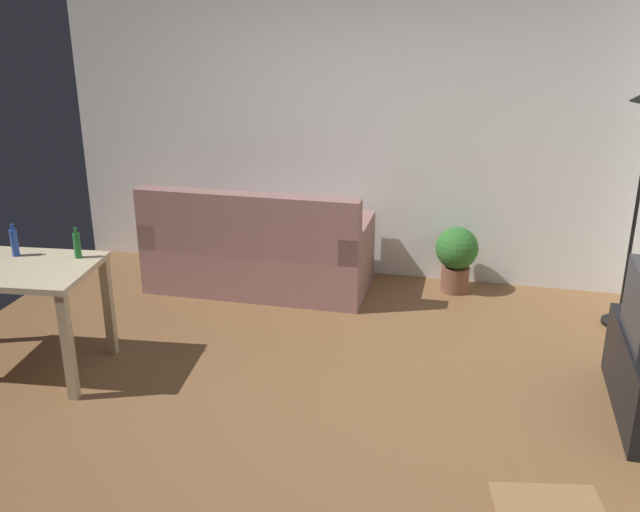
% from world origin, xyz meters
% --- Properties ---
extents(ground_plane, '(5.20, 4.40, 0.02)m').
position_xyz_m(ground_plane, '(0.00, 0.00, -0.01)').
color(ground_plane, brown).
extents(wall_rear, '(5.20, 0.10, 2.70)m').
position_xyz_m(wall_rear, '(0.00, 2.20, 1.35)').
color(wall_rear, white).
rests_on(wall_rear, ground_plane).
extents(couch, '(1.87, 0.84, 0.92)m').
position_xyz_m(couch, '(-0.70, 1.59, 0.31)').
color(couch, '#996B66').
rests_on(couch, ground_plane).
extents(desk, '(1.26, 0.81, 0.76)m').
position_xyz_m(desk, '(-1.88, -0.17, 0.65)').
color(desk, '#C6B28E').
rests_on(desk, ground_plane).
extents(potted_plant, '(0.36, 0.36, 0.57)m').
position_xyz_m(potted_plant, '(0.97, 1.90, 0.33)').
color(potted_plant, brown).
rests_on(potted_plant, ground_plane).
extents(bottle_blue, '(0.05, 0.05, 0.22)m').
position_xyz_m(bottle_blue, '(-1.89, 0.02, 0.86)').
color(bottle_blue, '#2347A3').
rests_on(bottle_blue, desk).
extents(bottle_green, '(0.05, 0.05, 0.21)m').
position_xyz_m(bottle_green, '(-1.46, 0.08, 0.85)').
color(bottle_green, '#1E722D').
rests_on(bottle_green, desk).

